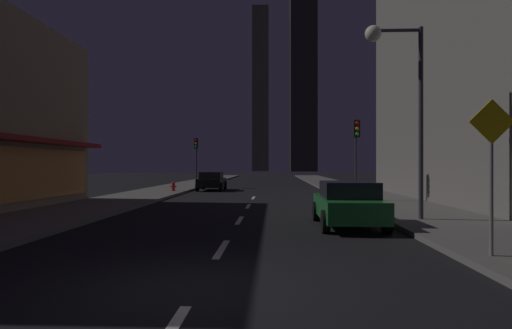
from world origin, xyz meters
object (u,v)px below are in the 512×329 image
(car_parked_near, at_px, (348,204))
(car_parked_far, at_px, (212,181))
(traffic_light_near_right, at_px, (356,142))
(pedestrian_crossing_sign, at_px, (492,163))
(fire_hydrant_far_left, at_px, (173,186))
(street_lamp_right, at_px, (396,74))
(traffic_light_far_left, at_px, (196,151))

(car_parked_near, height_order, car_parked_far, same)
(traffic_light_near_right, relative_size, pedestrian_crossing_sign, 1.33)
(fire_hydrant_far_left, height_order, street_lamp_right, street_lamp_right)
(traffic_light_far_left, distance_m, pedestrian_crossing_sign, 30.14)
(fire_hydrant_far_left, bearing_deg, traffic_light_near_right, -34.06)
(car_parked_far, relative_size, traffic_light_near_right, 1.01)
(car_parked_far, relative_size, pedestrian_crossing_sign, 1.34)
(traffic_light_far_left, distance_m, street_lamp_right, 24.70)
(traffic_light_near_right, distance_m, street_lamp_right, 7.88)
(traffic_light_near_right, bearing_deg, car_parked_near, -102.57)
(car_parked_near, xyz_separation_m, traffic_light_near_right, (1.90, 8.52, 2.45))
(car_parked_far, bearing_deg, fire_hydrant_far_left, -127.58)
(car_parked_near, height_order, traffic_light_far_left, traffic_light_far_left)
(fire_hydrant_far_left, distance_m, traffic_light_far_left, 7.29)
(traffic_light_far_left, bearing_deg, car_parked_near, -68.39)
(street_lamp_right, bearing_deg, car_parked_near, -153.95)
(car_parked_near, bearing_deg, traffic_light_far_left, 111.61)
(traffic_light_near_right, xyz_separation_m, street_lamp_right, (-0.12, -7.65, 1.87))
(car_parked_near, relative_size, street_lamp_right, 0.64)
(car_parked_near, xyz_separation_m, fire_hydrant_far_left, (-9.50, 16.23, -0.29))
(traffic_light_far_left, relative_size, street_lamp_right, 0.64)
(pedestrian_crossing_sign, bearing_deg, traffic_light_near_right, 90.42)
(fire_hydrant_far_left, height_order, traffic_light_near_right, traffic_light_near_right)
(car_parked_near, distance_m, street_lamp_right, 4.76)
(street_lamp_right, bearing_deg, pedestrian_crossing_sign, -87.86)
(car_parked_far, height_order, street_lamp_right, street_lamp_right)
(car_parked_far, xyz_separation_m, pedestrian_crossing_sign, (9.20, -24.24, 1.28))
(street_lamp_right, bearing_deg, traffic_light_far_left, 116.21)
(car_parked_far, height_order, pedestrian_crossing_sign, pedestrian_crossing_sign)
(traffic_light_near_right, bearing_deg, car_parked_far, 130.39)
(street_lamp_right, height_order, pedestrian_crossing_sign, street_lamp_right)
(car_parked_far, height_order, fire_hydrant_far_left, car_parked_far)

